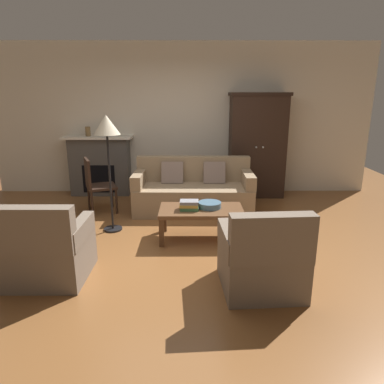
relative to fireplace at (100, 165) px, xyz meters
name	(u,v)px	position (x,y,z in m)	size (l,w,h in m)	color
ground_plane	(178,242)	(1.55, -2.30, -0.57)	(9.60, 9.60, 0.00)	brown
back_wall	(182,120)	(1.55, 0.25, 0.83)	(7.20, 0.10, 2.80)	silver
fireplace	(100,165)	(0.00, 0.00, 0.00)	(1.26, 0.48, 1.12)	#4C4947
armoire	(257,145)	(2.95, -0.08, 0.39)	(1.06, 0.57, 1.90)	black
couch	(193,192)	(1.76, -1.00, -0.25)	(1.93, 0.88, 0.86)	#937A5B
coffee_table	(201,213)	(1.86, -2.19, -0.20)	(1.10, 0.60, 0.42)	brown
fruit_bowl	(210,205)	(1.97, -2.14, -0.11)	(0.31, 0.31, 0.08)	slate
book_stack	(189,205)	(1.70, -2.23, -0.09)	(0.25, 0.18, 0.12)	#427A4C
mantel_vase_bronze	(88,131)	(-0.18, -0.02, 0.64)	(0.09, 0.09, 0.17)	olive
mantel_vase_slate	(107,130)	(0.18, -0.02, 0.66)	(0.13, 0.13, 0.22)	#565B66
armchair_near_left	(48,251)	(0.24, -3.25, -0.25)	(0.78, 0.77, 0.88)	#756656
armchair_near_right	(262,260)	(2.41, -3.47, -0.25)	(0.82, 0.82, 0.88)	#756656
side_chair_wooden	(96,182)	(0.19, -1.12, -0.06)	(0.58, 0.58, 0.90)	black
floor_lamp	(107,132)	(0.60, -1.87, 0.83)	(0.36, 0.36, 1.62)	black
dog	(55,220)	(-0.10, -2.15, -0.32)	(0.57, 0.25, 0.39)	tan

